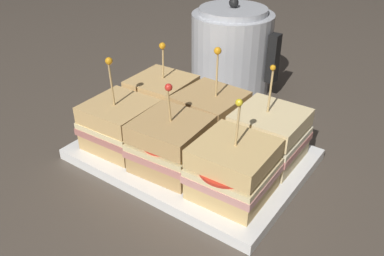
{
  "coord_description": "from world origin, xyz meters",
  "views": [
    {
      "loc": [
        0.33,
        -0.46,
        0.4
      ],
      "look_at": [
        0.0,
        0.0,
        0.06
      ],
      "focal_mm": 38.0,
      "sensor_mm": 36.0,
      "label": 1
    }
  ],
  "objects": [
    {
      "name": "sandwich_front_center",
      "position": [
        0.0,
        -0.05,
        0.06
      ],
      "size": [
        0.11,
        0.11,
        0.14
      ],
      "color": "tan",
      "rests_on": "serving_platter"
    },
    {
      "name": "ground_plane",
      "position": [
        0.0,
        0.0,
        0.0
      ],
      "size": [
        6.0,
        6.0,
        0.0
      ],
      "primitive_type": "plane",
      "color": "#4C4238"
    },
    {
      "name": "sandwich_front_left",
      "position": [
        -0.11,
        -0.05,
        0.06
      ],
      "size": [
        0.11,
        0.11,
        0.16
      ],
      "color": "tan",
      "rests_on": "serving_platter"
    },
    {
      "name": "sandwich_back_right",
      "position": [
        0.11,
        0.05,
        0.06
      ],
      "size": [
        0.11,
        0.11,
        0.16
      ],
      "color": "beige",
      "rests_on": "serving_platter"
    },
    {
      "name": "sandwich_front_right",
      "position": [
        0.11,
        -0.06,
        0.06
      ],
      "size": [
        0.11,
        0.11,
        0.15
      ],
      "color": "tan",
      "rests_on": "serving_platter"
    },
    {
      "name": "serving_platter",
      "position": [
        0.0,
        0.0,
        0.01
      ],
      "size": [
        0.36,
        0.26,
        0.02
      ],
      "color": "white",
      "rests_on": "ground_plane"
    },
    {
      "name": "sandwich_back_center",
      "position": [
        0.0,
        0.05,
        0.06
      ],
      "size": [
        0.11,
        0.11,
        0.17
      ],
      "color": "tan",
      "rests_on": "serving_platter"
    },
    {
      "name": "kettle_steel",
      "position": [
        -0.09,
        0.28,
        0.09
      ],
      "size": [
        0.2,
        0.17,
        0.2
      ],
      "color": "#B7BABF",
      "rests_on": "ground_plane"
    },
    {
      "name": "sandwich_back_left",
      "position": [
        -0.11,
        0.05,
        0.06
      ],
      "size": [
        0.11,
        0.11,
        0.15
      ],
      "color": "tan",
      "rests_on": "serving_platter"
    }
  ]
}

